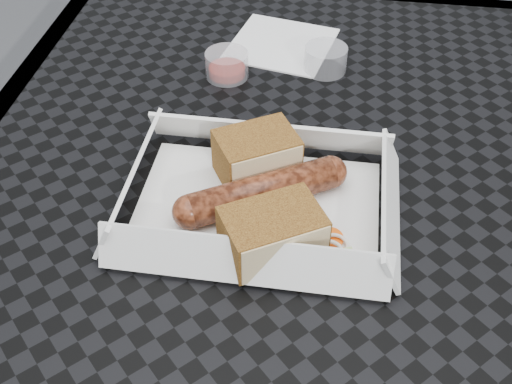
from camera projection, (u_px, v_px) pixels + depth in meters
patio_table at (343, 230)px, 0.67m from camera, size 0.80×0.80×0.74m
food_tray at (258, 207)px, 0.59m from camera, size 0.22×0.15×0.00m
bratwurst at (262, 191)px, 0.58m from camera, size 0.15×0.10×0.03m
bread_near at (257, 155)px, 0.60m from camera, size 0.09×0.08×0.05m
bread_far at (272, 233)px, 0.53m from camera, size 0.10×0.09×0.04m
veg_garnish at (329, 246)px, 0.55m from camera, size 0.03×0.03×0.00m
napkin at (281, 44)px, 0.80m from camera, size 0.14×0.14×0.00m
condiment_cup_sauce at (227, 65)px, 0.74m from camera, size 0.05×0.05×0.03m
condiment_cup_empty at (326, 59)px, 0.75m from camera, size 0.05×0.05×0.03m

